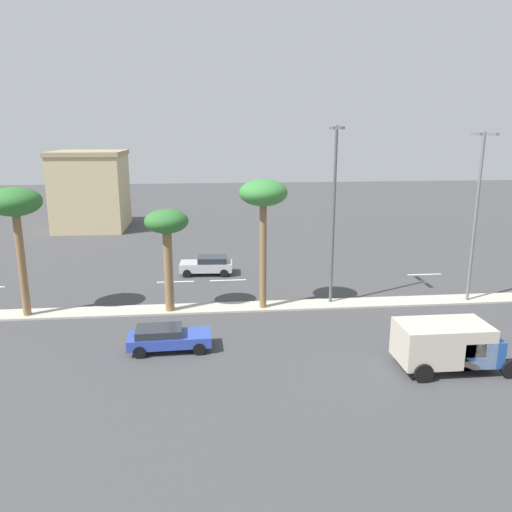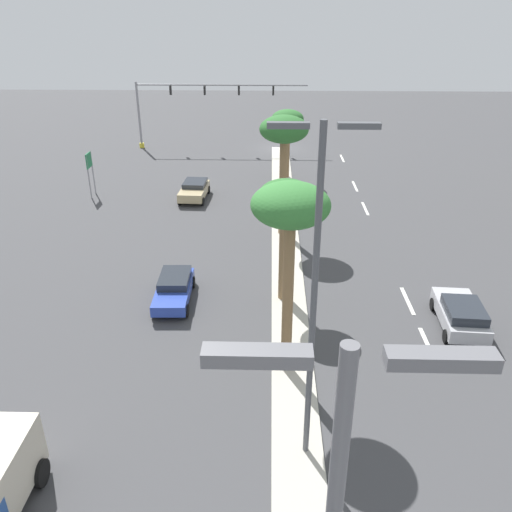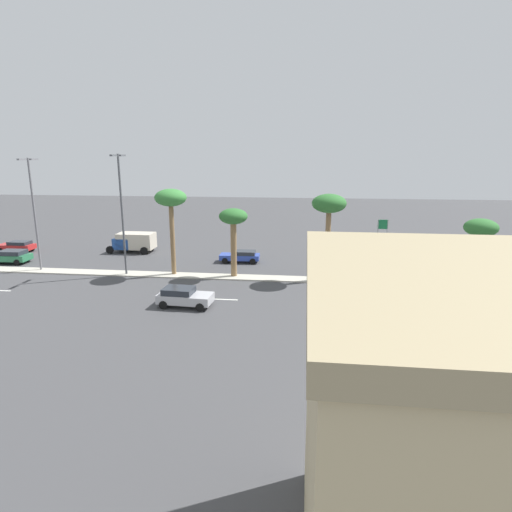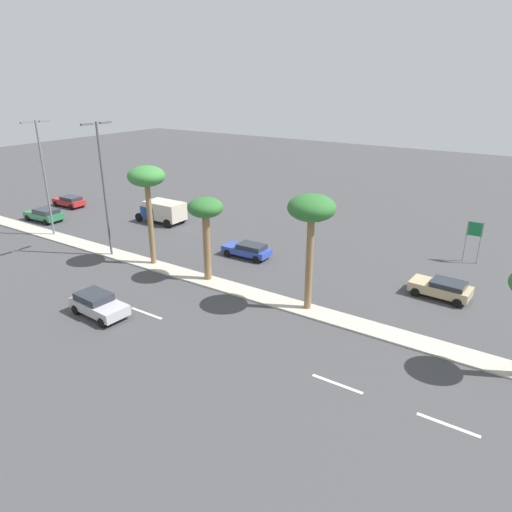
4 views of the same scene
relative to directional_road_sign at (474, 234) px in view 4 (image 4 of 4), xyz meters
The scene contains 18 objects.
ground_plane 26.22m from the directional_road_sign, 126.43° to the left, with size 160.00×160.00×0.00m, color #424244.
median_curb 35.31m from the directional_road_sign, 116.10° to the left, with size 1.80×95.72×0.12m, color #B7B2A3.
lane_stripe_rear 22.14m from the directional_road_sign, behind, with size 0.20×2.80×0.01m, color silver.
lane_stripe_right 22.04m from the directional_road_sign, behind, with size 0.20×2.80×0.01m, color silver.
lane_stripe_trailing 27.25m from the directional_road_sign, 143.35° to the left, with size 0.20×2.80×0.01m, color silver.
lane_stripe_outboard 29.79m from the directional_road_sign, 137.17° to the left, with size 0.20×2.80×0.01m, color silver.
directional_road_sign is the anchor object (origin of this frame).
palm_tree_center 17.55m from the directional_road_sign, 153.78° to the left, with size 3.09×3.09×7.86m.
palm_tree_front 22.42m from the directional_road_sign, 133.16° to the left, with size 2.67×2.67×6.43m.
palm_tree_leading 27.23m from the directional_road_sign, 124.50° to the left, with size 2.97×2.97×8.17m.
street_lamp_mid 31.28m from the directional_road_sign, 120.60° to the left, with size 2.90×0.24×11.33m.
street_lamp_inboard 39.21m from the directional_road_sign, 112.98° to the left, with size 2.90×0.24×10.96m.
sedan_tan_leading 8.56m from the directional_road_sign, behind, with size 2.20×4.20×1.33m.
sedan_red_center 44.68m from the directional_road_sign, 99.71° to the left, with size 1.92×4.21×1.30m.
sedan_silver_right 30.16m from the directional_road_sign, 141.68° to the left, with size 2.23×4.23×1.45m.
sedan_blue_outboard 19.06m from the directional_road_sign, 119.93° to the left, with size 1.95×4.32×1.27m.
sedan_green_near 43.10m from the directional_road_sign, 107.22° to the left, with size 2.25×4.56×1.41m.
box_truck 30.62m from the directional_road_sign, 101.22° to the left, with size 2.64×5.40×2.31m.
Camera 4 is at (-25.23, 11.02, 14.82)m, focal length 32.67 mm.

